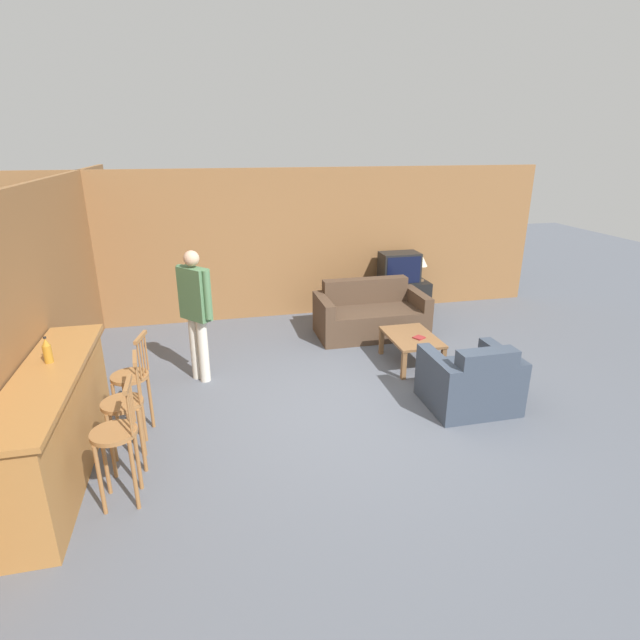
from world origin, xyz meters
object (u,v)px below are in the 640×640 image
Objects in this scene: tv at (399,268)px; bar_chair_far at (132,384)px; tv_unit at (398,297)px; person_by_window at (196,309)px; armchair_near at (470,382)px; bar_chair_mid at (125,411)px; couch_far at (370,316)px; bottle at (47,351)px; table_lamp at (421,261)px; bar_chair_near at (117,442)px; book_on_table at (419,338)px; coffee_table at (412,340)px.

bar_chair_far is at bearing -143.04° from tv.
person_by_window is (-3.58, -2.00, 0.70)m from tv_unit.
bar_chair_far is 1.44m from person_by_window.
armchair_near is 3.55m from tv.
person_by_window reaches higher than bar_chair_mid.
couch_far is 1.75× the size of armchair_near.
bar_chair_mid is 0.66× the size of person_by_window.
bottle reaches higher than armchair_near.
bar_chair_far is 4.13m from couch_far.
table_lamp is 0.29× the size of person_by_window.
tv_unit is 4.33× the size of bottle.
armchair_near is at bearing -97.45° from tv_unit.
bar_chair_far is (-0.00, 0.58, 0.00)m from bar_chair_mid.
bar_chair_near is at bearing -89.99° from bar_chair_mid.
book_on_table is (0.25, -1.38, 0.13)m from couch_far.
table_lamp is at bearing -0.00° from tv_unit.
bar_chair_mid is at bearing -110.89° from person_by_window.
bar_chair_near and bar_chair_mid have the same top height.
couch_far is 9.37× the size of book_on_table.
bar_chair_far is 1.21× the size of coffee_table.
couch_far is (3.42, 2.88, -0.29)m from bar_chair_mid.
couch_far reaches higher than coffee_table.
bar_chair_mid reaches higher than table_lamp.
coffee_table is at bearing -106.78° from tv.
book_on_table is at bearing 14.09° from bar_chair_far.
book_on_table is at bearing -5.57° from person_by_window.
armchair_near is at bearing -97.45° from tv.
person_by_window is (-3.99, -2.00, 0.03)m from table_lamp.
tv is 2.40m from book_on_table.
book_on_table is (3.67, 1.50, -0.17)m from bar_chair_mid.
couch_far is at bearing 32.62° from bottle.
tv is at bearing -90.00° from tv_unit.
coffee_table is at bearing 30.55° from bar_chair_near.
table_lamp reaches higher than couch_far.
armchair_near is at bearing 4.70° from bar_chair_mid.
couch_far is 1.29m from coffee_table.
bottle is 2.03m from person_by_window.
armchair_near reaches higher than coffee_table.
bar_chair_far is 1.15× the size of armchair_near.
couch_far is 2.53× the size of tv.
person_by_window is (0.68, 1.79, 0.39)m from bar_chair_mid.
bottle is at bearing -144.38° from tv_unit.
armchair_near is 0.57× the size of person_by_window.
person_by_window reaches higher than bar_chair_far.
bar_chair_far reaches higher than couch_far.
person_by_window is (-2.98, 0.29, 0.56)m from book_on_table.
bar_chair_mid reaches higher than coffee_table.
bar_chair_mid is at bearing -22.98° from bottle.
bar_chair_mid and bar_chair_far have the same top height.
person_by_window is at bearing -150.81° from tv_unit.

